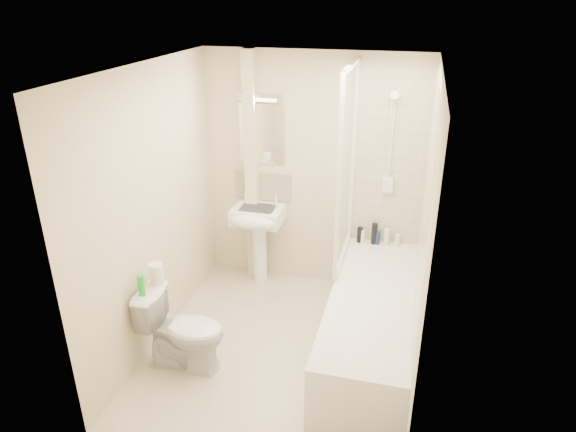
# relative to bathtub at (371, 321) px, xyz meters

# --- Properties ---
(floor) EXTENTS (2.50, 2.50, 0.00)m
(floor) POSITION_rel_bathtub_xyz_m (-0.75, -0.20, -0.29)
(floor) COLOR beige
(floor) RESTS_ON ground
(wall_back) EXTENTS (2.20, 0.02, 2.40)m
(wall_back) POSITION_rel_bathtub_xyz_m (-0.75, 1.05, 0.91)
(wall_back) COLOR beige
(wall_back) RESTS_ON ground
(wall_left) EXTENTS (0.02, 2.50, 2.40)m
(wall_left) POSITION_rel_bathtub_xyz_m (-1.85, -0.20, 0.91)
(wall_left) COLOR beige
(wall_left) RESTS_ON ground
(wall_right) EXTENTS (0.02, 2.50, 2.40)m
(wall_right) POSITION_rel_bathtub_xyz_m (0.35, -0.20, 0.91)
(wall_right) COLOR beige
(wall_right) RESTS_ON ground
(ceiling) EXTENTS (2.20, 2.50, 0.02)m
(ceiling) POSITION_rel_bathtub_xyz_m (-0.75, -0.20, 2.11)
(ceiling) COLOR white
(ceiling) RESTS_ON wall_back
(tile_back) EXTENTS (0.70, 0.01, 1.75)m
(tile_back) POSITION_rel_bathtub_xyz_m (0.00, 1.04, 1.14)
(tile_back) COLOR beige
(tile_back) RESTS_ON wall_back
(tile_right) EXTENTS (0.01, 2.10, 1.75)m
(tile_right) POSITION_rel_bathtub_xyz_m (0.34, 0.00, 1.14)
(tile_right) COLOR beige
(tile_right) RESTS_ON wall_right
(pipe_boxing) EXTENTS (0.12, 0.12, 2.40)m
(pipe_boxing) POSITION_rel_bathtub_xyz_m (-1.37, 0.99, 0.91)
(pipe_boxing) COLOR beige
(pipe_boxing) RESTS_ON ground
(splashback) EXTENTS (0.60, 0.02, 0.30)m
(splashback) POSITION_rel_bathtub_xyz_m (-1.27, 1.04, 0.74)
(splashback) COLOR beige
(splashback) RESTS_ON wall_back
(mirror) EXTENTS (0.46, 0.01, 0.60)m
(mirror) POSITION_rel_bathtub_xyz_m (-1.27, 1.04, 1.29)
(mirror) COLOR white
(mirror) RESTS_ON wall_back
(strip_light) EXTENTS (0.42, 0.07, 0.07)m
(strip_light) POSITION_rel_bathtub_xyz_m (-1.27, 1.02, 1.66)
(strip_light) COLOR silver
(strip_light) RESTS_ON wall_back
(bathtub) EXTENTS (0.70, 2.10, 0.55)m
(bathtub) POSITION_rel_bathtub_xyz_m (0.00, 0.00, 0.00)
(bathtub) COLOR white
(bathtub) RESTS_ON ground
(shower_screen) EXTENTS (0.04, 0.92, 1.80)m
(shower_screen) POSITION_rel_bathtub_xyz_m (-0.35, 0.60, 1.16)
(shower_screen) COLOR white
(shower_screen) RESTS_ON bathtub
(shower_fixture) EXTENTS (0.10, 0.16, 0.99)m
(shower_fixture) POSITION_rel_bathtub_xyz_m (-0.00, 0.99, 1.26)
(shower_fixture) COLOR white
(shower_fixture) RESTS_ON wall_back
(pedestal_sink) EXTENTS (0.51, 0.47, 0.98)m
(pedestal_sink) POSITION_rel_bathtub_xyz_m (-1.27, 0.81, 0.40)
(pedestal_sink) COLOR white
(pedestal_sink) RESTS_ON ground
(bottle_black_a) EXTENTS (0.06, 0.06, 0.16)m
(bottle_black_a) POSITION_rel_bathtub_xyz_m (-0.23, 0.96, 0.34)
(bottle_black_a) COLOR black
(bottle_black_a) RESTS_ON bathtub
(bottle_white_a) EXTENTS (0.05, 0.05, 0.13)m
(bottle_white_a) POSITION_rel_bathtub_xyz_m (-0.21, 0.96, 0.33)
(bottle_white_a) COLOR white
(bottle_white_a) RESTS_ON bathtub
(bottle_black_b) EXTENTS (0.06, 0.06, 0.22)m
(bottle_black_b) POSITION_rel_bathtub_xyz_m (-0.09, 0.96, 0.37)
(bottle_black_b) COLOR black
(bottle_black_b) RESTS_ON bathtub
(bottle_blue) EXTENTS (0.05, 0.05, 0.13)m
(bottle_blue) POSITION_rel_bathtub_xyz_m (-0.05, 0.96, 0.33)
(bottle_blue) COLOR navy
(bottle_blue) RESTS_ON bathtub
(bottle_cream) EXTENTS (0.06, 0.06, 0.18)m
(bottle_cream) POSITION_rel_bathtub_xyz_m (0.03, 0.96, 0.35)
(bottle_cream) COLOR beige
(bottle_cream) RESTS_ON bathtub
(bottle_white_b) EXTENTS (0.05, 0.05, 0.13)m
(bottle_white_b) POSITION_rel_bathtub_xyz_m (0.14, 0.96, 0.33)
(bottle_white_b) COLOR white
(bottle_white_b) RESTS_ON bathtub
(toilet) EXTENTS (0.42, 0.70, 0.70)m
(toilet) POSITION_rel_bathtub_xyz_m (-1.47, -0.59, 0.06)
(toilet) COLOR white
(toilet) RESTS_ON ground
(toilet_roll_lower) EXTENTS (0.11, 0.11, 0.10)m
(toilet_roll_lower) POSITION_rel_bathtub_xyz_m (-1.72, -0.48, 0.46)
(toilet_roll_lower) COLOR white
(toilet_roll_lower) RESTS_ON toilet
(toilet_roll_upper) EXTENTS (0.11, 0.11, 0.09)m
(toilet_roll_upper) POSITION_rel_bathtub_xyz_m (-1.69, -0.52, 0.56)
(toilet_roll_upper) COLOR white
(toilet_roll_upper) RESTS_ON toilet_roll_lower
(green_bottle) EXTENTS (0.05, 0.05, 0.17)m
(green_bottle) POSITION_rel_bathtub_xyz_m (-1.74, -0.68, 0.50)
(green_bottle) COLOR green
(green_bottle) RESTS_ON toilet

